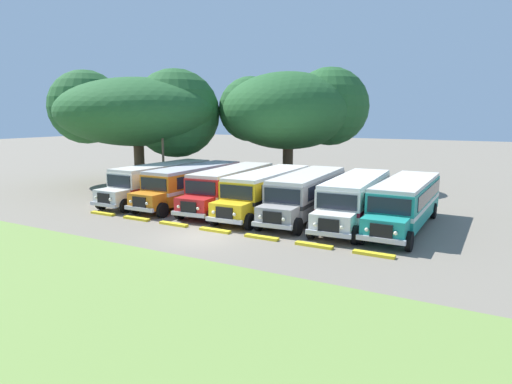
# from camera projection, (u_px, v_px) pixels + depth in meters

# --- Properties ---
(ground_plane) EXTENTS (220.00, 220.00, 0.00)m
(ground_plane) POSITION_uv_depth(u_px,v_px,m) (201.00, 237.00, 24.74)
(ground_plane) COLOR slate
(foreground_grass_strip) EXTENTS (80.00, 10.70, 0.01)m
(foreground_grass_strip) POSITION_uv_depth(u_px,v_px,m) (71.00, 288.00, 17.45)
(foreground_grass_strip) COLOR olive
(foreground_grass_strip) RESTS_ON ground_plane
(parked_bus_slot_0) EXTENTS (2.77, 10.85, 2.82)m
(parked_bus_slot_0) POSITION_uv_depth(u_px,v_px,m) (161.00, 180.00, 35.28)
(parked_bus_slot_0) COLOR silver
(parked_bus_slot_0) RESTS_ON ground_plane
(parked_bus_slot_1) EXTENTS (2.72, 10.85, 2.82)m
(parked_bus_slot_1) POSITION_uv_depth(u_px,v_px,m) (193.00, 183.00, 33.94)
(parked_bus_slot_1) COLOR orange
(parked_bus_slot_1) RESTS_ON ground_plane
(parked_bus_slot_2) EXTENTS (3.52, 10.97, 2.82)m
(parked_bus_slot_2) POSITION_uv_depth(u_px,v_px,m) (232.00, 186.00, 32.55)
(parked_bus_slot_2) COLOR red
(parked_bus_slot_2) RESTS_ON ground_plane
(parked_bus_slot_3) EXTENTS (3.10, 10.89, 2.82)m
(parked_bus_slot_3) POSITION_uv_depth(u_px,v_px,m) (267.00, 190.00, 30.84)
(parked_bus_slot_3) COLOR yellow
(parked_bus_slot_3) RESTS_ON ground_plane
(parked_bus_slot_4) EXTENTS (3.31, 10.93, 2.82)m
(parked_bus_slot_4) POSITION_uv_depth(u_px,v_px,m) (307.00, 192.00, 29.70)
(parked_bus_slot_4) COLOR #9E9993
(parked_bus_slot_4) RESTS_ON ground_plane
(parked_bus_slot_5) EXTENTS (3.30, 10.93, 2.82)m
(parked_bus_slot_5) POSITION_uv_depth(u_px,v_px,m) (355.00, 197.00, 27.97)
(parked_bus_slot_5) COLOR silver
(parked_bus_slot_5) RESTS_ON ground_plane
(parked_bus_slot_6) EXTENTS (2.73, 10.85, 2.82)m
(parked_bus_slot_6) POSITION_uv_depth(u_px,v_px,m) (405.00, 201.00, 26.72)
(parked_bus_slot_6) COLOR teal
(parked_bus_slot_6) RESTS_ON ground_plane
(curb_wheelstop_0) EXTENTS (2.00, 0.36, 0.15)m
(curb_wheelstop_0) POSITION_uv_depth(u_px,v_px,m) (103.00, 213.00, 30.32)
(curb_wheelstop_0) COLOR yellow
(curb_wheelstop_0) RESTS_ON ground_plane
(curb_wheelstop_1) EXTENTS (2.00, 0.36, 0.15)m
(curb_wheelstop_1) POSITION_uv_depth(u_px,v_px,m) (136.00, 219.00, 28.85)
(curb_wheelstop_1) COLOR yellow
(curb_wheelstop_1) RESTS_ON ground_plane
(curb_wheelstop_2) EXTENTS (2.00, 0.36, 0.15)m
(curb_wheelstop_2) POSITION_uv_depth(u_px,v_px,m) (174.00, 224.00, 27.37)
(curb_wheelstop_2) COLOR yellow
(curb_wheelstop_2) RESTS_ON ground_plane
(curb_wheelstop_3) EXTENTS (2.00, 0.36, 0.15)m
(curb_wheelstop_3) POSITION_uv_depth(u_px,v_px,m) (215.00, 230.00, 25.89)
(curb_wheelstop_3) COLOR yellow
(curb_wheelstop_3) RESTS_ON ground_plane
(curb_wheelstop_4) EXTENTS (2.00, 0.36, 0.15)m
(curb_wheelstop_4) POSITION_uv_depth(u_px,v_px,m) (262.00, 237.00, 24.41)
(curb_wheelstop_4) COLOR yellow
(curb_wheelstop_4) RESTS_ON ground_plane
(curb_wheelstop_5) EXTENTS (2.00, 0.36, 0.15)m
(curb_wheelstop_5) POSITION_uv_depth(u_px,v_px,m) (314.00, 245.00, 22.93)
(curb_wheelstop_5) COLOR yellow
(curb_wheelstop_5) RESTS_ON ground_plane
(curb_wheelstop_6) EXTENTS (2.00, 0.36, 0.15)m
(curb_wheelstop_6) POSITION_uv_depth(u_px,v_px,m) (374.00, 254.00, 21.45)
(curb_wheelstop_6) COLOR yellow
(curb_wheelstop_6) RESTS_ON ground_plane
(broad_shade_tree) EXTENTS (13.42, 12.41, 10.92)m
(broad_shade_tree) POSITION_uv_depth(u_px,v_px,m) (293.00, 109.00, 41.68)
(broad_shade_tree) COLOR brown
(broad_shade_tree) RESTS_ON ground_plane
(secondary_tree) EXTENTS (16.29, 16.07, 10.89)m
(secondary_tree) POSITION_uv_depth(u_px,v_px,m) (144.00, 113.00, 42.77)
(secondary_tree) COLOR brown
(secondary_tree) RESTS_ON ground_plane
(utility_pole) EXTENTS (1.80, 0.20, 7.24)m
(utility_pole) POSITION_uv_depth(u_px,v_px,m) (163.00, 148.00, 38.39)
(utility_pole) COLOR brown
(utility_pole) RESTS_ON ground_plane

